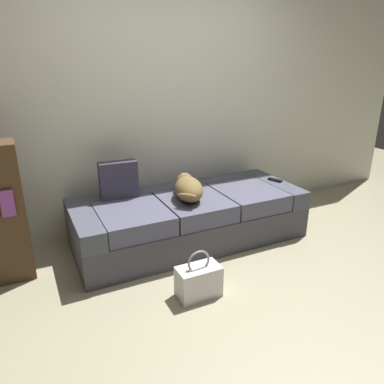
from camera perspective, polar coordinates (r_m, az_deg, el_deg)
The scene contains 7 objects.
ground_plane at distance 2.81m, azimuth 9.82°, elevation -16.69°, with size 10.00×10.00×0.00m, color tan.
back_wall at distance 3.77m, azimuth -4.62°, elevation 16.01°, with size 6.40×0.10×2.80m, color silver.
couch at distance 3.50m, azimuth -0.37°, elevation -4.09°, with size 2.16×0.87×0.46m.
dog_tan at distance 3.31m, azimuth -0.65°, elevation 0.70°, with size 0.36×0.58×0.20m.
tv_remote at distance 3.91m, azimuth 12.84°, elevation 1.85°, with size 0.04×0.15×0.02m, color black.
throw_pillow at distance 3.38m, azimuth -11.40°, elevation 1.88°, with size 0.34×0.12×0.34m, color #393647.
handbag at distance 2.77m, azimuth 1.04°, elevation -13.71°, with size 0.32×0.18×0.38m.
Camera 1 is at (-1.38, -1.78, 1.67)m, focal length 34.17 mm.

